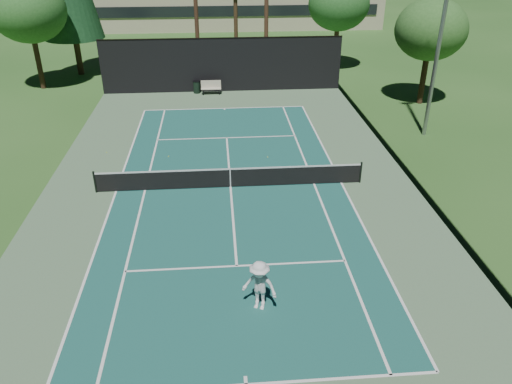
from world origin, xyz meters
TOP-DOWN VIEW (x-y plane):
  - ground at (0.00, 0.00)m, footprint 160.00×160.00m
  - apron_slab at (0.00, 0.00)m, footprint 18.00×32.00m
  - court_surface at (0.00, 0.00)m, footprint 10.97×23.77m
  - court_lines at (0.00, 0.00)m, footprint 11.07×23.87m
  - tennis_net at (0.00, 0.00)m, footprint 12.90×0.10m
  - fence at (0.00, 0.06)m, footprint 18.04×32.05m
  - player at (0.65, -8.74)m, footprint 1.36×1.10m
  - tennis_ball_b at (-3.28, 3.90)m, footprint 0.06×0.06m
  - tennis_ball_c at (2.16, 3.37)m, footprint 0.06×0.06m
  - tennis_ball_d at (-6.78, 4.74)m, footprint 0.06×0.06m
  - park_bench at (-0.90, 15.33)m, footprint 1.50×0.45m
  - trash_bin at (-1.98, 15.71)m, footprint 0.56×0.56m
  - decid_tree_a at (10.00, 22.00)m, footprint 5.12×5.12m
  - decid_tree_b at (14.00, 12.00)m, footprint 4.80×4.80m
  - decid_tree_c at (-14.00, 18.00)m, footprint 5.44×5.44m
  - light_pole at (12.00, 6.00)m, footprint 0.90×0.25m

SIDE VIEW (x-z plane):
  - ground at x=0.00m, z-range 0.00..0.00m
  - apron_slab at x=0.00m, z-range 0.00..0.01m
  - court_surface at x=0.00m, z-range 0.01..0.02m
  - court_lines at x=0.00m, z-range 0.02..0.02m
  - tennis_ball_d at x=-6.78m, z-range 0.00..0.06m
  - tennis_ball_c at x=2.16m, z-range 0.00..0.06m
  - tennis_ball_b at x=-3.28m, z-range 0.00..0.06m
  - trash_bin at x=-1.98m, z-range 0.01..0.95m
  - park_bench at x=-0.90m, z-range 0.03..1.06m
  - tennis_net at x=0.00m, z-range 0.01..1.11m
  - player at x=0.65m, z-range 0.00..1.83m
  - fence at x=0.00m, z-range -0.01..4.02m
  - decid_tree_b at x=14.00m, z-range 1.51..8.65m
  - decid_tree_a at x=10.00m, z-range 1.61..9.23m
  - decid_tree_c at x=-14.00m, z-range 1.72..9.81m
  - light_pole at x=12.00m, z-range 0.35..12.57m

